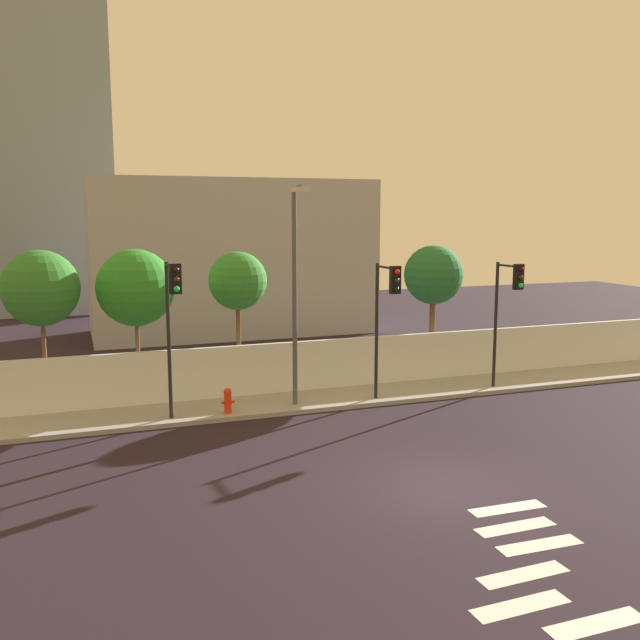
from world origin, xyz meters
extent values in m
plane|color=black|center=(0.00, 0.00, 0.00)|extent=(80.00, 80.00, 0.00)
cube|color=#959595|center=(0.00, 8.20, 0.07)|extent=(36.00, 2.40, 0.15)
cube|color=silver|center=(0.00, 9.49, 1.05)|extent=(36.00, 0.18, 1.80)
cube|color=silver|center=(-0.37, -5.80, 0.00)|extent=(1.80, 0.45, 0.01)
cube|color=silver|center=(-1.20, -4.95, 0.00)|extent=(1.81, 0.49, 0.01)
cube|color=silver|center=(-0.53, -4.10, 0.00)|extent=(1.81, 0.50, 0.01)
cube|color=silver|center=(0.48, -3.25, 0.00)|extent=(1.81, 0.49, 0.01)
cube|color=silver|center=(0.51, -2.40, 0.00)|extent=(1.80, 0.45, 0.01)
cube|color=silver|center=(0.91, -1.55, 0.00)|extent=(1.81, 0.49, 0.01)
cylinder|color=black|center=(6.61, 7.55, 2.47)|extent=(0.12, 0.12, 4.64)
cylinder|color=black|center=(6.66, 7.00, 4.69)|extent=(0.19, 1.12, 0.08)
cube|color=black|center=(6.72, 6.44, 4.34)|extent=(0.36, 0.23, 0.90)
sphere|color=black|center=(6.73, 6.32, 4.61)|extent=(0.18, 0.18, 0.18)
sphere|color=#33260A|center=(6.73, 6.32, 4.33)|extent=(0.18, 0.18, 0.18)
sphere|color=#19F24C|center=(6.73, 6.32, 4.05)|extent=(0.18, 0.18, 0.18)
cylinder|color=black|center=(-5.27, 7.55, 2.62)|extent=(0.12, 0.12, 4.93)
cylinder|color=black|center=(-5.21, 7.11, 4.98)|extent=(0.21, 0.90, 0.08)
cube|color=black|center=(-5.14, 6.66, 4.63)|extent=(0.37, 0.25, 0.90)
sphere|color=black|center=(-5.12, 6.54, 4.90)|extent=(0.18, 0.18, 0.18)
sphere|color=#33260A|center=(-5.12, 6.54, 4.62)|extent=(0.18, 0.18, 0.18)
sphere|color=#19F24C|center=(-5.12, 6.54, 4.34)|extent=(0.18, 0.18, 0.18)
cylinder|color=black|center=(1.80, 7.55, 2.51)|extent=(0.12, 0.12, 4.72)
cylinder|color=black|center=(1.80, 6.86, 4.77)|extent=(0.08, 1.38, 0.08)
cube|color=black|center=(1.80, 6.17, 4.42)|extent=(0.34, 0.20, 0.90)
sphere|color=red|center=(1.80, 6.05, 4.69)|extent=(0.18, 0.18, 0.18)
sphere|color=#33260A|center=(1.80, 6.05, 4.41)|extent=(0.18, 0.18, 0.18)
sphere|color=black|center=(1.80, 6.05, 4.13)|extent=(0.18, 0.18, 0.18)
cylinder|color=#4C4C51|center=(-1.10, 7.75, 3.78)|extent=(0.16, 0.16, 7.26)
cylinder|color=#4C4C51|center=(-1.22, 7.04, 7.36)|extent=(0.35, 1.43, 0.10)
cube|color=beige|center=(-1.35, 6.33, 7.26)|extent=(0.63, 0.34, 0.16)
cylinder|color=red|center=(-3.48, 7.45, 0.48)|extent=(0.24, 0.24, 0.66)
sphere|color=red|center=(-3.48, 7.45, 0.85)|extent=(0.26, 0.26, 0.26)
cylinder|color=red|center=(-3.65, 7.45, 0.52)|extent=(0.10, 0.09, 0.09)
cylinder|color=red|center=(-3.31, 7.45, 0.52)|extent=(0.10, 0.09, 0.09)
cylinder|color=brown|center=(-8.99, 10.47, 1.71)|extent=(0.15, 0.15, 3.42)
sphere|color=#2E752A|center=(-8.99, 10.47, 4.11)|extent=(2.52, 2.52, 2.52)
cylinder|color=brown|center=(-5.96, 10.47, 1.64)|extent=(0.16, 0.16, 3.28)
sphere|color=#2B8428|center=(-5.96, 10.47, 4.02)|extent=(2.66, 2.66, 2.66)
cylinder|color=brown|center=(-2.38, 10.47, 1.78)|extent=(0.17, 0.17, 3.56)
sphere|color=#30822E|center=(-2.38, 10.47, 4.14)|extent=(2.12, 2.12, 2.12)
cylinder|color=brown|center=(5.60, 10.47, 1.73)|extent=(0.24, 0.24, 3.46)
sphere|color=#246C36|center=(5.60, 10.47, 4.11)|extent=(2.36, 2.36, 2.36)
cube|color=#A1A1A1|center=(0.37, 23.49, 4.16)|extent=(15.01, 6.00, 8.33)
cube|color=gray|center=(-9.01, 35.49, 13.04)|extent=(7.96, 5.00, 26.08)
camera|label=1|loc=(-8.06, -13.96, 6.56)|focal=38.96mm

